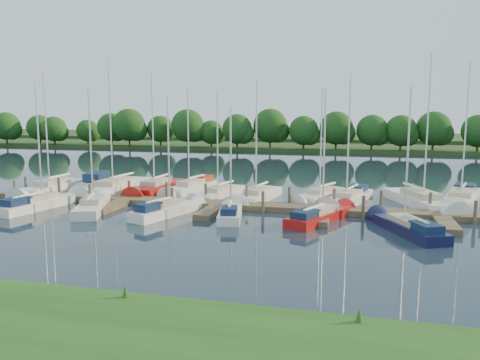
% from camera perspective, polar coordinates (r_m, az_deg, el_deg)
% --- Properties ---
extents(ground, '(260.00, 260.00, 0.00)m').
position_cam_1_polar(ground, '(29.54, -6.74, -6.28)').
color(ground, '#17222E').
rests_on(ground, ground).
extents(dock, '(40.00, 6.00, 0.40)m').
position_cam_1_polar(dock, '(36.23, -2.60, -3.20)').
color(dock, '#4B3B2A').
rests_on(dock, ground).
extents(mooring_pilings, '(38.24, 2.84, 2.00)m').
position_cam_1_polar(mooring_pilings, '(37.22, -2.10, -2.26)').
color(mooring_pilings, '#473D33').
rests_on(mooring_pilings, ground).
extents(far_shore, '(180.00, 30.00, 0.60)m').
position_cam_1_polar(far_shore, '(102.43, 8.51, 4.18)').
color(far_shore, '#233C17').
rests_on(far_shore, ground).
extents(distant_hill, '(220.00, 40.00, 1.40)m').
position_cam_1_polar(distant_hill, '(127.26, 9.68, 5.11)').
color(distant_hill, '#2E4A20').
rests_on(distant_hill, ground).
extents(treeline, '(146.69, 9.81, 8.30)m').
position_cam_1_polar(treeline, '(88.79, 10.08, 6.00)').
color(treeline, '#38281C').
rests_on(treeline, ground).
extents(sailboat_n_0, '(2.33, 8.95, 11.50)m').
position_cam_1_polar(sailboat_n_0, '(46.85, -21.95, -1.08)').
color(sailboat_n_0, white).
rests_on(sailboat_n_0, ground).
extents(motorboat, '(3.12, 7.07, 1.96)m').
position_cam_1_polar(motorboat, '(48.02, -17.14, -0.51)').
color(motorboat, white).
rests_on(motorboat, ground).
extents(sailboat_n_2, '(3.03, 10.39, 13.05)m').
position_cam_1_polar(sailboat_n_2, '(45.62, -15.04, -1.01)').
color(sailboat_n_2, white).
rests_on(sailboat_n_2, ground).
extents(sailboat_n_3, '(2.36, 8.93, 11.40)m').
position_cam_1_polar(sailboat_n_3, '(44.42, -10.24, -1.09)').
color(sailboat_n_3, '#A7120F').
rests_on(sailboat_n_3, ground).
extents(sailboat_n_4, '(3.21, 7.78, 9.99)m').
position_cam_1_polar(sailboat_n_4, '(43.98, -5.91, -1.02)').
color(sailboat_n_4, white).
rests_on(sailboat_n_4, ground).
extents(sailboat_n_5, '(3.36, 7.56, 9.63)m').
position_cam_1_polar(sailboat_n_5, '(40.71, -2.53, -1.82)').
color(sailboat_n_5, white).
rests_on(sailboat_n_5, ground).
extents(sailboat_n_6, '(2.93, 8.15, 10.31)m').
position_cam_1_polar(sailboat_n_6, '(39.47, 2.11, -2.14)').
color(sailboat_n_6, white).
rests_on(sailboat_n_6, ground).
extents(sailboat_n_7, '(4.40, 7.38, 9.69)m').
position_cam_1_polar(sailboat_n_7, '(40.30, 9.87, -2.04)').
color(sailboat_n_7, white).
rests_on(sailboat_n_7, ground).
extents(sailboat_n_8, '(3.95, 8.54, 10.75)m').
position_cam_1_polar(sailboat_n_8, '(39.48, 13.05, -2.28)').
color(sailboat_n_8, white).
rests_on(sailboat_n_8, ground).
extents(sailboat_n_9, '(5.12, 9.59, 12.32)m').
position_cam_1_polar(sailboat_n_9, '(39.78, 21.24, -2.60)').
color(sailboat_n_9, white).
rests_on(sailboat_n_9, ground).
extents(sailboat_n_10, '(4.43, 9.56, 11.98)m').
position_cam_1_polar(sailboat_n_10, '(42.74, 25.38, -2.08)').
color(sailboat_n_10, white).
rests_on(sailboat_n_10, ground).
extents(sailboat_s_0, '(2.78, 7.81, 9.90)m').
position_cam_1_polar(sailboat_s_0, '(39.42, -23.37, -2.76)').
color(sailboat_s_0, white).
rests_on(sailboat_s_0, ground).
extents(sailboat_s_1, '(3.85, 7.25, 9.47)m').
position_cam_1_polar(sailboat_s_1, '(36.96, -17.51, -3.22)').
color(sailboat_s_1, white).
rests_on(sailboat_s_1, ground).
extents(sailboat_s_2, '(3.39, 6.84, 8.92)m').
position_cam_1_polar(sailboat_s_2, '(34.17, -9.00, -3.77)').
color(sailboat_s_2, white).
rests_on(sailboat_s_2, ground).
extents(sailboat_s_3, '(2.53, 6.30, 8.10)m').
position_cam_1_polar(sailboat_s_3, '(33.11, -1.16, -4.08)').
color(sailboat_s_3, white).
rests_on(sailboat_s_3, ground).
extents(sailboat_s_4, '(4.13, 7.26, 9.38)m').
position_cam_1_polar(sailboat_s_4, '(32.59, 9.72, -4.41)').
color(sailboat_s_4, '#A7120F').
rests_on(sailboat_s_4, ground).
extents(sailboat_s_5, '(4.29, 7.07, 9.25)m').
position_cam_1_polar(sailboat_s_5, '(30.79, 19.73, -5.53)').
color(sailboat_s_5, '#101235').
rests_on(sailboat_s_5, ground).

